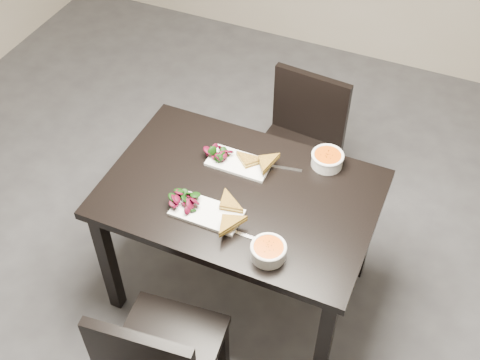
{
  "coord_description": "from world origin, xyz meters",
  "views": [
    {
      "loc": [
        0.73,
        -1.48,
        2.71
      ],
      "look_at": [
        0.02,
        0.17,
        0.82
      ],
      "focal_mm": 45.14,
      "sensor_mm": 36.0,
      "label": 1
    }
  ],
  "objects": [
    {
      "name": "salad_far",
      "position": [
        -0.15,
        0.33,
        0.78
      ],
      "size": [
        0.09,
        0.08,
        0.04
      ],
      "primitive_type": null,
      "color": "black",
      "rests_on": "plate_far"
    },
    {
      "name": "cutlery_near",
      "position": [
        0.18,
        -0.05,
        0.75
      ],
      "size": [
        0.18,
        0.02,
        0.0
      ],
      "primitive_type": "cube",
      "rotation": [
        0.0,
        0.0,
        -0.01
      ],
      "color": "silver",
      "rests_on": "table"
    },
    {
      "name": "chair_far",
      "position": [
        0.07,
        0.86,
        0.48
      ],
      "size": [
        0.45,
        0.45,
        0.85
      ],
      "rotation": [
        0.0,
        0.0,
        -0.09
      ],
      "color": "black",
      "rests_on": "ground"
    },
    {
      "name": "plate_far",
      "position": [
        -0.05,
        0.33,
        0.76
      ],
      "size": [
        0.29,
        0.14,
        0.01
      ],
      "primitive_type": "cube",
      "color": "white",
      "rests_on": "table"
    },
    {
      "name": "ground",
      "position": [
        0.0,
        0.0,
        0.0
      ],
      "size": [
        5.0,
        5.0,
        0.0
      ],
      "primitive_type": "plane",
      "color": "#47474C",
      "rests_on": "ground"
    },
    {
      "name": "soup_bowl_near",
      "position": [
        0.26,
        -0.11,
        0.79
      ],
      "size": [
        0.15,
        0.15,
        0.07
      ],
      "color": "white",
      "rests_on": "table"
    },
    {
      "name": "sandwich_near",
      "position": [
        0.0,
        0.01,
        0.79
      ],
      "size": [
        0.17,
        0.14,
        0.05
      ],
      "primitive_type": null,
      "rotation": [
        0.0,
        0.0,
        0.19
      ],
      "color": "#A37922",
      "rests_on": "plate_near"
    },
    {
      "name": "soup_bowl_far",
      "position": [
        0.32,
        0.48,
        0.79
      ],
      "size": [
        0.15,
        0.15,
        0.07
      ],
      "color": "white",
      "rests_on": "table"
    },
    {
      "name": "plate_near",
      "position": [
        -0.06,
        -0.0,
        0.76
      ],
      "size": [
        0.3,
        0.15,
        0.02
      ],
      "primitive_type": "cube",
      "color": "white",
      "rests_on": "table"
    },
    {
      "name": "salad_near",
      "position": [
        -0.16,
        -0.0,
        0.79
      ],
      "size": [
        0.09,
        0.08,
        0.04
      ],
      "primitive_type": null,
      "color": "black",
      "rests_on": "plate_near"
    },
    {
      "name": "chair_near",
      "position": [
        -0.02,
        -0.56,
        0.48
      ],
      "size": [
        0.46,
        0.46,
        0.85
      ],
      "rotation": [
        0.0,
        0.0,
        0.11
      ],
      "color": "black",
      "rests_on": "ground"
    },
    {
      "name": "table",
      "position": [
        0.02,
        0.17,
        0.65
      ],
      "size": [
        1.2,
        0.8,
        0.75
      ],
      "color": "black",
      "rests_on": "ground"
    },
    {
      "name": "sandwich_far",
      "position": [
        0.01,
        0.31,
        0.79
      ],
      "size": [
        0.18,
        0.18,
        0.05
      ],
      "primitive_type": null,
      "rotation": [
        0.0,
        0.0,
        0.84
      ],
      "color": "#A37922",
      "rests_on": "plate_far"
    },
    {
      "name": "cutlery_far",
      "position": [
        0.14,
        0.38,
        0.75
      ],
      "size": [
        0.18,
        0.05,
        0.0
      ],
      "primitive_type": "cube",
      "rotation": [
        0.0,
        0.0,
        0.18
      ],
      "color": "silver",
      "rests_on": "table"
    }
  ]
}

